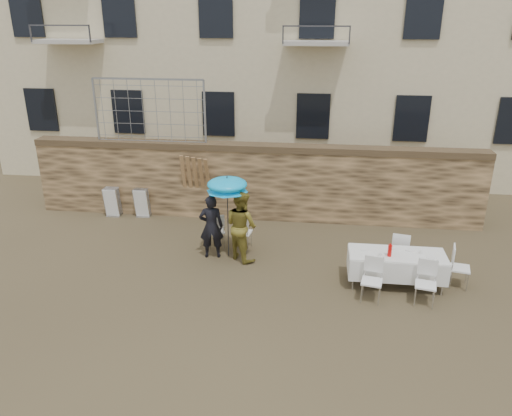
# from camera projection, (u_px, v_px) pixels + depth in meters

# --- Properties ---
(ground) EXTENTS (80.00, 80.00, 0.00)m
(ground) POSITION_uv_depth(u_px,v_px,m) (224.00, 308.00, 10.35)
(ground) COLOR brown
(ground) RESTS_ON ground
(stone_wall) EXTENTS (13.00, 0.50, 2.20)m
(stone_wall) POSITION_uv_depth(u_px,v_px,m) (254.00, 182.00, 14.57)
(stone_wall) COLOR brown
(stone_wall) RESTS_ON ground
(chain_link_fence) EXTENTS (3.20, 0.06, 1.80)m
(chain_link_fence) POSITION_uv_depth(u_px,v_px,m) (150.00, 111.00, 14.18)
(chain_link_fence) COLOR gray
(chain_link_fence) RESTS_ON stone_wall
(man_suit) EXTENTS (0.65, 0.48, 1.63)m
(man_suit) POSITION_uv_depth(u_px,v_px,m) (211.00, 227.00, 12.26)
(man_suit) COLOR black
(man_suit) RESTS_ON ground
(woman_dress) EXTENTS (1.09, 1.07, 1.77)m
(woman_dress) POSITION_uv_depth(u_px,v_px,m) (241.00, 225.00, 12.15)
(woman_dress) COLOR #A39131
(woman_dress) RESTS_ON ground
(umbrella) EXTENTS (1.01, 1.01, 1.94)m
(umbrella) POSITION_uv_depth(u_px,v_px,m) (227.00, 187.00, 11.94)
(umbrella) COLOR #3F3F44
(umbrella) RESTS_ON ground
(couple_chair_left) EXTENTS (0.60, 0.60, 0.96)m
(couple_chair_left) POSITION_uv_depth(u_px,v_px,m) (216.00, 230.00, 12.89)
(couple_chair_left) COLOR white
(couple_chair_left) RESTS_ON ground
(couple_chair_right) EXTENTS (0.54, 0.54, 0.96)m
(couple_chair_right) POSITION_uv_depth(u_px,v_px,m) (243.00, 231.00, 12.81)
(couple_chair_right) COLOR white
(couple_chair_right) RESTS_ON ground
(banquet_table) EXTENTS (2.10, 0.85, 0.78)m
(banquet_table) POSITION_uv_depth(u_px,v_px,m) (397.00, 255.00, 11.00)
(banquet_table) COLOR white
(banquet_table) RESTS_ON ground
(soda_bottle) EXTENTS (0.09, 0.09, 0.26)m
(soda_bottle) POSITION_uv_depth(u_px,v_px,m) (390.00, 251.00, 10.82)
(soda_bottle) COLOR red
(soda_bottle) RESTS_ON banquet_table
(table_chair_front_left) EXTENTS (0.56, 0.56, 0.96)m
(table_chair_front_left) POSITION_uv_depth(u_px,v_px,m) (372.00, 280.00, 10.47)
(table_chair_front_left) COLOR white
(table_chair_front_left) RESTS_ON ground
(table_chair_front_right) EXTENTS (0.57, 0.57, 0.96)m
(table_chair_front_right) POSITION_uv_depth(u_px,v_px,m) (426.00, 284.00, 10.34)
(table_chair_front_right) COLOR white
(table_chair_front_right) RESTS_ON ground
(table_chair_back) EXTENTS (0.57, 0.57, 0.96)m
(table_chair_back) POSITION_uv_depth(u_px,v_px,m) (400.00, 250.00, 11.80)
(table_chair_back) COLOR white
(table_chair_back) RESTS_ON ground
(table_chair_side) EXTENTS (0.57, 0.57, 0.96)m
(table_chair_side) POSITION_uv_depth(u_px,v_px,m) (460.00, 267.00, 11.02)
(table_chair_side) COLOR white
(table_chair_side) RESTS_ON ground
(chair_stack_left) EXTENTS (0.46, 0.40, 0.92)m
(chair_stack_left) POSITION_uv_depth(u_px,v_px,m) (114.00, 200.00, 14.99)
(chair_stack_left) COLOR white
(chair_stack_left) RESTS_ON ground
(chair_stack_right) EXTENTS (0.46, 0.32, 0.92)m
(chair_stack_right) POSITION_uv_depth(u_px,v_px,m) (143.00, 202.00, 14.89)
(chair_stack_right) COLOR white
(chair_stack_right) RESTS_ON ground
(wood_planks) EXTENTS (0.70, 0.20, 2.00)m
(wood_planks) POSITION_uv_depth(u_px,v_px,m) (195.00, 186.00, 14.57)
(wood_planks) COLOR #A37749
(wood_planks) RESTS_ON ground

